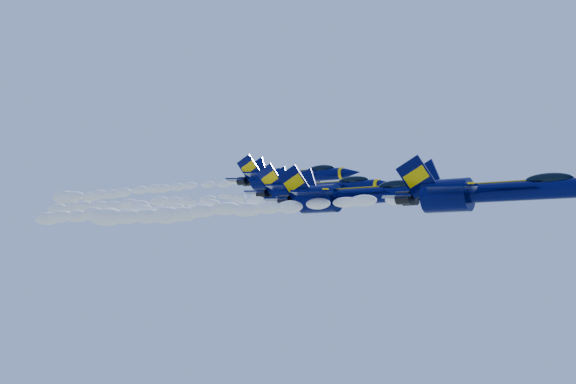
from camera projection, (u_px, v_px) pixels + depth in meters
The scene contains 8 objects.
jet_lead at pixel (490, 192), 64.54m from camera, with size 18.16×14.90×6.75m.
smoke_trail_jet_lead at pixel (231, 210), 78.06m from camera, with size 35.95×1.88×1.69m, color white.
jet_second at pixel (352, 196), 75.67m from camera, with size 17.75×14.56×6.60m.
smoke_trail_jet_second at pixel (148, 211), 89.09m from camera, with size 35.95×1.84×1.65m, color white.
jet_third at pixel (318, 189), 90.04m from camera, with size 17.57×14.41×6.53m.
smoke_trail_jet_third at pixel (147, 203), 103.42m from camera, with size 35.95×1.82×1.64m, color white.
jet_fourth at pixel (290, 177), 104.14m from camera, with size 17.95×14.72×6.67m.
smoke_trail_jet_fourth at pixel (142, 191), 117.61m from camera, with size 35.95×1.86×1.67m, color white.
Camera 1 is at (39.70, -73.57, 143.76)m, focal length 50.00 mm.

